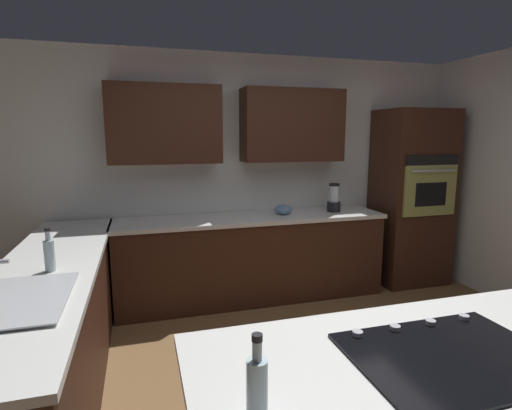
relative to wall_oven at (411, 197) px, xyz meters
The scene contains 14 objects.
ground_plane 2.72m from the wall_oven, 42.84° to the left, with size 14.00×14.00×0.00m, color brown.
wall_back 2.00m from the wall_oven, ahead, with size 6.00×0.44×2.60m.
lower_cabinets_back 2.04m from the wall_oven, ahead, with size 2.80×0.60×0.86m, color #381E14.
countertop_back 1.95m from the wall_oven, ahead, with size 2.84×0.64×0.04m, color silver.
lower_cabinets_side 3.90m from the wall_oven, 17.62° to the left, with size 0.60×2.90×0.86m, color #381E14.
countertop_side 3.85m from the wall_oven, 17.62° to the left, with size 0.64×2.94×0.04m, color silver.
island_top 3.43m from the wall_oven, 55.34° to the left, with size 2.00×0.96×0.04m, color silver.
wall_oven is the anchor object (origin of this frame).
sink_unit 4.09m from the wall_oven, 25.89° to the left, with size 0.46×0.70×0.23m.
cooktop 3.43m from the wall_oven, 55.28° to the left, with size 0.76×0.56×0.03m.
blender 1.00m from the wall_oven, ahead, with size 0.15×0.15×0.31m.
mixing_bowl 1.60m from the wall_oven, ahead, with size 0.19×0.19×0.11m, color #668CB2.
dish_soap_bottle 3.85m from the wall_oven, 19.83° to the left, with size 0.06×0.06×0.28m.
oil_bottle 4.04m from the wall_oven, 46.89° to the left, with size 0.06×0.06×0.28m.
Camera 1 is at (1.20, 2.23, 1.73)m, focal length 28.00 mm.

